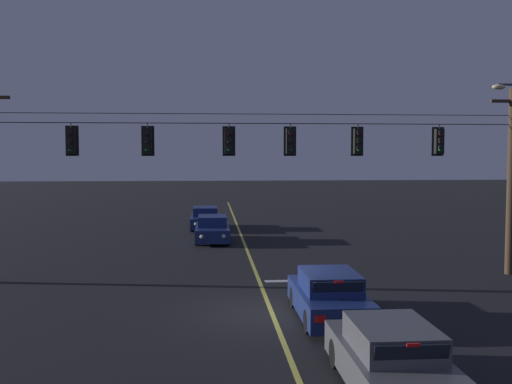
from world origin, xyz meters
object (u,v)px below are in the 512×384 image
(traffic_light_rightmost, at_px, (358,141))
(car_waiting_second_near, at_px, (391,359))
(car_waiting_near_lane, at_px, (329,297))
(traffic_light_centre, at_px, (229,141))
(traffic_light_leftmost, at_px, (71,141))
(car_oncoming_lead, at_px, (212,229))
(traffic_light_left_inner, at_px, (147,141))
(traffic_light_right_inner, at_px, (290,141))
(car_oncoming_trailing, at_px, (205,219))
(traffic_light_far_right, at_px, (439,141))

(traffic_light_rightmost, distance_m, car_waiting_second_near, 12.03)
(car_waiting_near_lane, bearing_deg, traffic_light_centre, 114.81)
(traffic_light_leftmost, relative_size, car_oncoming_lead, 0.28)
(traffic_light_left_inner, height_order, traffic_light_right_inner, same)
(traffic_light_leftmost, relative_size, traffic_light_centre, 1.00)
(car_oncoming_lead, bearing_deg, traffic_light_rightmost, -60.54)
(traffic_light_rightmost, bearing_deg, traffic_light_leftmost, 180.00)
(car_oncoming_lead, bearing_deg, car_oncoming_trailing, 94.29)
(traffic_light_left_inner, height_order, traffic_light_centre, same)
(traffic_light_right_inner, distance_m, traffic_light_far_right, 5.78)
(traffic_light_left_inner, height_order, car_oncoming_trailing, traffic_light_left_inner)
(car_waiting_near_lane, height_order, car_oncoming_trailing, same)
(traffic_light_rightmost, bearing_deg, car_waiting_second_near, -100.81)
(traffic_light_leftmost, xyz_separation_m, car_waiting_near_lane, (8.44, -5.73, -4.57))
(traffic_light_rightmost, xyz_separation_m, traffic_light_far_right, (3.18, 0.00, 0.00))
(traffic_light_left_inner, xyz_separation_m, traffic_light_rightmost, (7.94, 0.00, 0.00))
(traffic_light_left_inner, relative_size, traffic_light_right_inner, 1.00)
(traffic_light_rightmost, xyz_separation_m, car_oncoming_trailing, (-5.92, 15.26, -4.57))
(traffic_light_leftmost, relative_size, car_waiting_near_lane, 0.28)
(traffic_light_centre, xyz_separation_m, car_oncoming_trailing, (-1.00, 15.26, -4.57))
(traffic_light_right_inner, height_order, traffic_light_rightmost, same)
(car_oncoming_lead, xyz_separation_m, car_waiting_second_near, (3.42, -20.69, 0.00))
(traffic_light_far_right, bearing_deg, car_oncoming_lead, 131.69)
(traffic_light_leftmost, height_order, traffic_light_far_right, same)
(traffic_light_far_right, xyz_separation_m, car_oncoming_lead, (-8.69, 9.75, -4.57))
(traffic_light_right_inner, bearing_deg, traffic_light_centre, 180.00)
(traffic_light_centre, relative_size, traffic_light_right_inner, 1.00)
(car_waiting_near_lane, distance_m, car_oncoming_trailing, 21.31)
(traffic_light_left_inner, relative_size, car_waiting_second_near, 0.28)
(traffic_light_centre, height_order, car_oncoming_trailing, traffic_light_centre)
(car_oncoming_trailing, relative_size, car_waiting_second_near, 1.02)
(traffic_light_centre, bearing_deg, traffic_light_right_inner, 0.00)
(traffic_light_leftmost, height_order, car_oncoming_lead, traffic_light_leftmost)
(traffic_light_far_right, bearing_deg, traffic_light_left_inner, 180.00)
(traffic_light_right_inner, distance_m, car_waiting_near_lane, 7.34)
(traffic_light_far_right, distance_m, car_waiting_near_lane, 9.13)
(traffic_light_centre, bearing_deg, traffic_light_leftmost, 180.00)
(traffic_light_left_inner, bearing_deg, traffic_light_right_inner, 0.00)
(car_oncoming_lead, bearing_deg, traffic_light_far_right, -48.31)
(traffic_light_leftmost, distance_m, traffic_light_centre, 5.79)
(traffic_light_leftmost, xyz_separation_m, traffic_light_rightmost, (10.71, 0.00, 0.00))
(traffic_light_left_inner, distance_m, traffic_light_rightmost, 7.94)
(traffic_light_centre, bearing_deg, car_oncoming_trailing, 93.76)
(traffic_light_rightmost, height_order, traffic_light_far_right, same)
(traffic_light_centre, distance_m, car_oncoming_trailing, 15.96)
(traffic_light_rightmost, xyz_separation_m, car_waiting_near_lane, (-2.27, -5.73, -4.57))
(traffic_light_left_inner, xyz_separation_m, traffic_light_centre, (3.02, 0.00, 0.00))
(car_oncoming_trailing, xyz_separation_m, car_waiting_second_near, (3.83, -26.19, 0.00))
(traffic_light_rightmost, bearing_deg, traffic_light_centre, 180.00)
(traffic_light_far_right, height_order, car_oncoming_lead, traffic_light_far_right)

